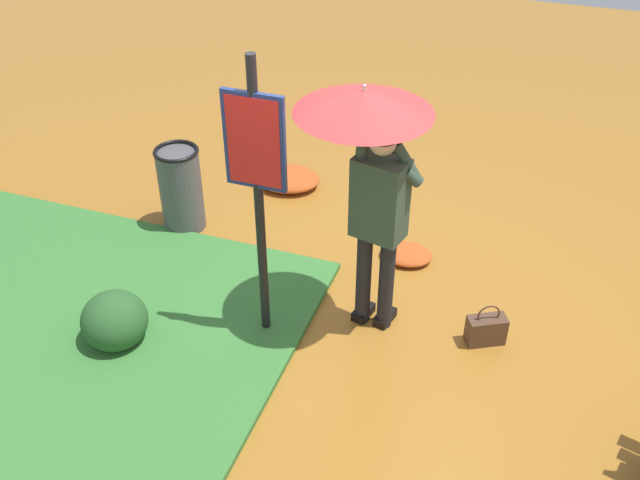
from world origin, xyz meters
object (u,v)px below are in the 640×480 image
(info_sign_post, at_px, (257,174))
(trash_bin, at_px, (181,189))
(handbag, at_px, (486,329))
(person_with_umbrella, at_px, (371,152))

(info_sign_post, height_order, trash_bin, info_sign_post)
(info_sign_post, distance_m, handbag, 2.17)
(handbag, bearing_deg, person_with_umbrella, 4.53)
(info_sign_post, xyz_separation_m, trash_bin, (1.32, -1.11, -1.03))
(handbag, bearing_deg, info_sign_post, 15.35)
(person_with_umbrella, xyz_separation_m, handbag, (-0.97, -0.08, -1.42))
(person_with_umbrella, distance_m, handbag, 1.73)
(person_with_umbrella, distance_m, info_sign_post, 0.80)
(info_sign_post, distance_m, trash_bin, 2.01)
(trash_bin, bearing_deg, handbag, 167.59)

